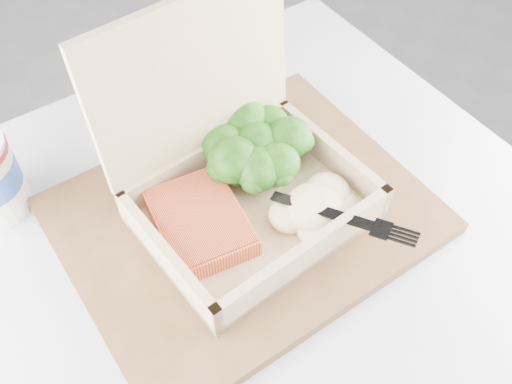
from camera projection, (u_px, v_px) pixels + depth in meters
name	position (u px, v px, depth m)	size (l,w,h in m)	color
floor	(453.00, 291.00, 1.36)	(4.00, 4.00, 0.00)	gray
cafe_table	(256.00, 336.00, 0.73)	(0.87, 0.87, 0.70)	black
serving_tray	(244.00, 216.00, 0.62)	(0.38, 0.30, 0.02)	brown
takeout_container	(234.00, 167.00, 0.59)	(0.28, 0.26, 0.21)	tan
salmon_fillet	(200.00, 222.00, 0.58)	(0.09, 0.11, 0.02)	orange
broccoli_pile	(257.00, 150.00, 0.63)	(0.13, 0.13, 0.05)	#347C1B
mashed_potatoes	(314.00, 207.00, 0.59)	(0.10, 0.09, 0.03)	#CBB483
plastic_fork	(303.00, 203.00, 0.57)	(0.12, 0.12, 0.02)	black
receipt	(147.00, 117.00, 0.73)	(0.07, 0.13, 0.00)	white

